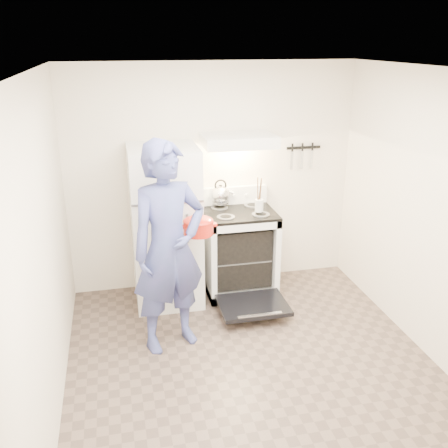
{
  "coord_description": "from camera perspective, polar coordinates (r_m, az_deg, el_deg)",
  "views": [
    {
      "loc": [
        -1.05,
        -3.48,
        2.71
      ],
      "look_at": [
        -0.05,
        1.0,
        1.0
      ],
      "focal_mm": 40.0,
      "sensor_mm": 36.0,
      "label": 1
    }
  ],
  "objects": [
    {
      "name": "cooktop",
      "position": [
        5.41,
        1.8,
        1.3
      ],
      "size": [
        0.76,
        0.65,
        0.03
      ],
      "primitive_type": "cube",
      "color": "black",
      "rests_on": "stove_body"
    },
    {
      "name": "tea_kettle",
      "position": [
        5.53,
        -0.4,
        3.55
      ],
      "size": [
        0.25,
        0.21,
        0.31
      ],
      "primitive_type": null,
      "color": "#BABAC0",
      "rests_on": "cooktop"
    },
    {
      "name": "refrigerator",
      "position": [
        5.29,
        -6.68,
        -0.3
      ],
      "size": [
        0.7,
        0.7,
        1.7
      ],
      "primitive_type": "cube",
      "color": "white",
      "rests_on": "floor"
    },
    {
      "name": "backsplash",
      "position": [
        5.64,
        1.1,
        3.33
      ],
      "size": [
        0.76,
        0.07,
        0.2
      ],
      "primitive_type": "cube",
      "color": "white",
      "rests_on": "cooktop"
    },
    {
      "name": "dutch_oven",
      "position": [
        4.71,
        -2.95,
        -0.41
      ],
      "size": [
        0.35,
        0.28,
        0.23
      ],
      "primitive_type": null,
      "color": "red",
      "rests_on": "person"
    },
    {
      "name": "floor",
      "position": [
        4.53,
        3.52,
        -16.33
      ],
      "size": [
        3.6,
        3.6,
        0.0
      ],
      "primitive_type": "plane",
      "color": "brown",
      "rests_on": "ground"
    },
    {
      "name": "range_hood",
      "position": [
        5.28,
        1.69,
        9.53
      ],
      "size": [
        0.76,
        0.5,
        0.12
      ],
      "primitive_type": "cube",
      "color": "white",
      "rests_on": "back_wall"
    },
    {
      "name": "person",
      "position": [
        4.43,
        -6.31,
        -2.81
      ],
      "size": [
        0.82,
        0.68,
        1.94
      ],
      "primitive_type": "imported",
      "rotation": [
        0.0,
        0.0,
        0.35
      ],
      "color": "navy",
      "rests_on": "floor"
    },
    {
      "name": "knife_strip",
      "position": [
        5.78,
        9.08,
        8.62
      ],
      "size": [
        0.4,
        0.02,
        0.03
      ],
      "primitive_type": "cube",
      "color": "black",
      "rests_on": "back_wall"
    },
    {
      "name": "oven_door",
      "position": [
        5.22,
        3.33,
        -9.25
      ],
      "size": [
        0.7,
        0.54,
        0.04
      ],
      "primitive_type": "cube",
      "color": "black",
      "rests_on": "floor"
    },
    {
      "name": "oven_rack",
      "position": [
        5.59,
        1.74,
        -3.5
      ],
      "size": [
        0.6,
        0.52,
        0.01
      ],
      "primitive_type": "cube",
      "color": "slate",
      "rests_on": "stove_body"
    },
    {
      "name": "pizza_stone",
      "position": [
        5.66,
        1.51,
        -3.04
      ],
      "size": [
        0.36,
        0.36,
        0.02
      ],
      "primitive_type": "cylinder",
      "color": "#826044",
      "rests_on": "oven_rack"
    },
    {
      "name": "back_wall",
      "position": [
        5.57,
        -1.3,
        5.26
      ],
      "size": [
        3.2,
        0.02,
        2.5
      ],
      "primitive_type": "cube",
      "color": "beige",
      "rests_on": "ground"
    },
    {
      "name": "stove_body",
      "position": [
        5.59,
        1.74,
        -3.31
      ],
      "size": [
        0.76,
        0.65,
        0.92
      ],
      "primitive_type": "cube",
      "color": "white",
      "rests_on": "floor"
    },
    {
      "name": "utensil_jar",
      "position": [
        5.31,
        4.03,
        2.13
      ],
      "size": [
        0.09,
        0.09,
        0.13
      ],
      "primitive_type": "cylinder",
      "rotation": [
        0.0,
        0.0,
        0.02
      ],
      "color": "silver",
      "rests_on": "cooktop"
    }
  ]
}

